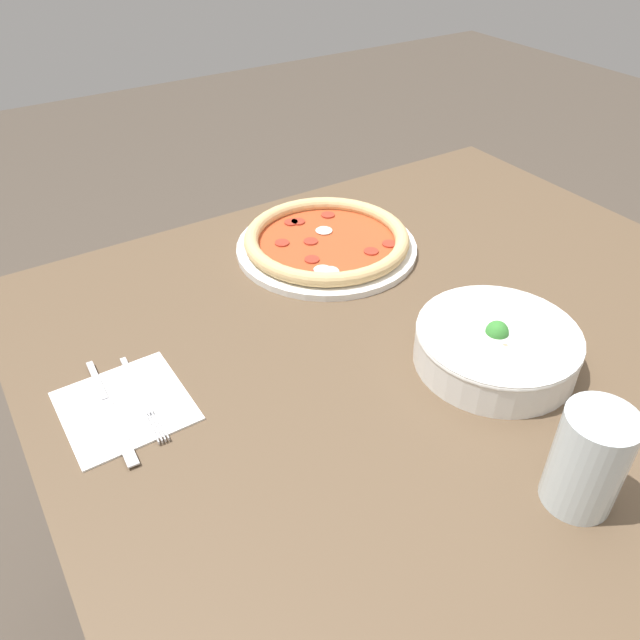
{
  "coord_description": "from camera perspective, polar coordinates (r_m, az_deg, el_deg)",
  "views": [
    {
      "loc": [
        0.54,
        0.51,
        1.36
      ],
      "look_at": [
        0.14,
        -0.12,
        0.79
      ],
      "focal_mm": 35.0,
      "sensor_mm": 36.0,
      "label": 1
    }
  ],
  "objects": [
    {
      "name": "glass",
      "position": [
        0.75,
        23.34,
        -11.65
      ],
      "size": [
        0.08,
        0.08,
        0.13
      ],
      "color": "silver",
      "rests_on": "dining_table"
    },
    {
      "name": "fork",
      "position": [
        0.87,
        -16.01,
        -6.71
      ],
      "size": [
        0.02,
        0.18,
        0.0
      ],
      "rotation": [
        0.0,
        0.0,
        1.53
      ],
      "color": "silver",
      "rests_on": "napkin"
    },
    {
      "name": "pizza",
      "position": [
        1.14,
        0.47,
        7.13
      ],
      "size": [
        0.33,
        0.33,
        0.04
      ],
      "color": "white",
      "rests_on": "dining_table"
    },
    {
      "name": "dining_table",
      "position": [
        1.02,
        10.35,
        -6.31
      ],
      "size": [
        1.15,
        1.09,
        0.77
      ],
      "color": "brown",
      "rests_on": "ground_plane"
    },
    {
      "name": "bowl",
      "position": [
        0.91,
        15.82,
        -2.15
      ],
      "size": [
        0.23,
        0.23,
        0.07
      ],
      "color": "white",
      "rests_on": "dining_table"
    },
    {
      "name": "ground_plane",
      "position": [
        1.55,
        7.4,
        -24.53
      ],
      "size": [
        8.0,
        8.0,
        0.0
      ],
      "primitive_type": "plane",
      "color": "#4C4238"
    },
    {
      "name": "knife",
      "position": [
        0.88,
        -18.83,
        -7.41
      ],
      "size": [
        0.02,
        0.21,
        0.01
      ],
      "rotation": [
        0.0,
        0.0,
        1.53
      ],
      "color": "silver",
      "rests_on": "napkin"
    },
    {
      "name": "napkin",
      "position": [
        0.87,
        -17.39,
        -7.51
      ],
      "size": [
        0.16,
        0.16,
        0.0
      ],
      "color": "white",
      "rests_on": "dining_table"
    }
  ]
}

